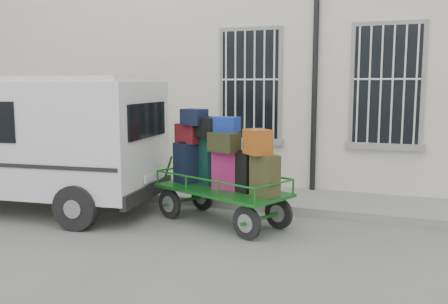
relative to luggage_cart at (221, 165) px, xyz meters
name	(u,v)px	position (x,y,z in m)	size (l,w,h in m)	color
ground	(215,231)	(0.09, -0.49, -0.96)	(80.00, 80.00, 0.00)	slate
building	(297,54)	(0.09, 5.01, 2.03)	(24.00, 5.15, 6.00)	beige
sidewalk	(257,197)	(0.09, 1.71, -0.89)	(24.00, 1.70, 0.15)	gray
luggage_cart	(221,165)	(0.00, 0.00, 0.00)	(2.63, 1.78, 1.86)	black
van	(27,134)	(-3.59, -0.40, 0.41)	(4.95, 2.58, 2.40)	silver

